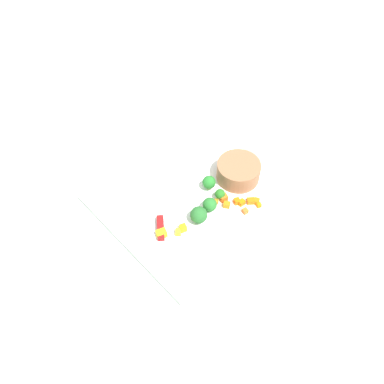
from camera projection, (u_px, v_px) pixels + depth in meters
ground_plane at (192, 198)px, 0.96m from camera, size 4.00×4.00×0.00m
cutting_board at (192, 196)px, 0.95m from camera, size 0.41×0.37×0.01m
prep_bowl at (238, 171)px, 0.96m from camera, size 0.11×0.11×0.05m
chef_knife at (159, 204)px, 0.92m from camera, size 0.19×0.24×0.02m
carrot_dice_0 at (256, 201)px, 0.93m from camera, size 0.02×0.02×0.01m
carrot_dice_1 at (227, 205)px, 0.92m from camera, size 0.02×0.02×0.01m
carrot_dice_2 at (237, 201)px, 0.93m from camera, size 0.02×0.02×0.01m
carrot_dice_3 at (251, 201)px, 0.93m from camera, size 0.02×0.02×0.01m
carrot_dice_4 at (245, 211)px, 0.91m from camera, size 0.01×0.01×0.01m
carrot_dice_5 at (224, 198)px, 0.93m from camera, size 0.02×0.02×0.02m
carrot_dice_6 at (242, 203)px, 0.93m from camera, size 0.02×0.01×0.01m
carrot_dice_7 at (259, 205)px, 0.92m from camera, size 0.01×0.01×0.01m
carrot_dice_8 at (216, 202)px, 0.93m from camera, size 0.01×0.01×0.01m
pepper_dice_0 at (183, 228)px, 0.88m from camera, size 0.02×0.02×0.02m
pepper_dice_1 at (178, 232)px, 0.88m from camera, size 0.02×0.02×0.01m
pepper_dice_2 at (161, 234)px, 0.87m from camera, size 0.03×0.02×0.02m
broccoli_floret_0 at (220, 194)px, 0.93m from camera, size 0.02×0.02×0.03m
broccoli_floret_1 at (211, 204)px, 0.91m from camera, size 0.03×0.03×0.04m
broccoli_floret_2 at (209, 182)px, 0.94m from camera, size 0.03×0.03×0.04m
broccoli_floret_3 at (199, 215)px, 0.88m from camera, size 0.04×0.04×0.04m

